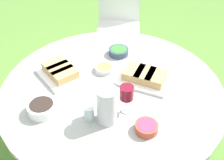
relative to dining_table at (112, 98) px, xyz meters
name	(u,v)px	position (x,y,z in m)	size (l,w,h in m)	color
ground_plane	(112,155)	(0.00, 0.00, -0.63)	(40.00, 40.00, 0.00)	#5B8C38
dining_table	(112,98)	(0.00, 0.00, 0.00)	(1.44, 1.44, 0.73)	#4C4C51
chair_near_right	(119,20)	(0.47, -1.23, -0.10)	(0.56, 0.55, 0.89)	silver
water_pitcher	(107,106)	(-0.09, 0.27, 0.21)	(0.12, 0.11, 0.23)	silver
wine_glass	(127,94)	(-0.16, 0.16, 0.24)	(0.08, 0.08, 0.18)	silver
platter_bread_main	(60,72)	(0.37, 0.03, 0.13)	(0.38, 0.36, 0.07)	white
platter_charcuterie	(145,77)	(-0.17, -0.15, 0.13)	(0.34, 0.24, 0.08)	white
bowl_fries	(105,68)	(0.12, -0.14, 0.12)	(0.13, 0.13, 0.04)	silver
bowl_salad	(119,51)	(0.11, -0.36, 0.13)	(0.15, 0.15, 0.05)	#334256
bowl_olives	(42,108)	(0.28, 0.37, 0.14)	(0.17, 0.17, 0.07)	white
bowl_dip_red	(146,127)	(-0.32, 0.26, 0.13)	(0.13, 0.13, 0.05)	#B74733
cup_water_near	(89,113)	(0.01, 0.30, 0.14)	(0.06, 0.06, 0.09)	silver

